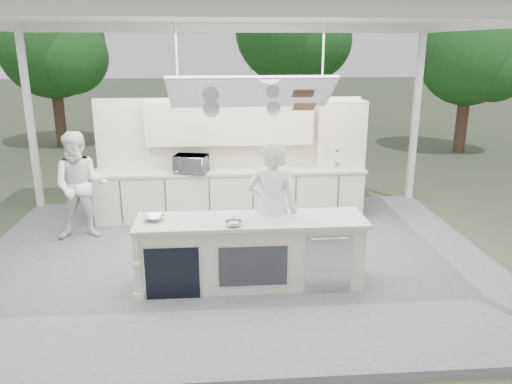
{
  "coord_description": "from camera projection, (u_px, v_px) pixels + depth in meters",
  "views": [
    {
      "loc": [
        -0.23,
        -7.21,
        3.33
      ],
      "look_at": [
        0.37,
        0.4,
        1.06
      ],
      "focal_mm": 35.0,
      "sensor_mm": 36.0,
      "label": 1
    }
  ],
  "objects": [
    {
      "name": "ground",
      "position": [
        235.0,
        264.0,
        7.86
      ],
      "size": [
        90.0,
        90.0,
        0.0
      ],
      "primitive_type": "plane",
      "color": "#3E4832",
      "rests_on": "ground"
    },
    {
      "name": "stage_deck",
      "position": [
        235.0,
        261.0,
        7.84
      ],
      "size": [
        8.0,
        6.0,
        0.12
      ],
      "primitive_type": "cube",
      "color": "slate",
      "rests_on": "ground"
    },
    {
      "name": "tent",
      "position": [
        232.0,
        15.0,
        6.79
      ],
      "size": [
        8.2,
        6.2,
        3.86
      ],
      "color": "white",
      "rests_on": "ground"
    },
    {
      "name": "demo_island",
      "position": [
        250.0,
        252.0,
        6.83
      ],
      "size": [
        3.1,
        0.79,
        0.95
      ],
      "color": "beige",
      "rests_on": "stage_deck"
    },
    {
      "name": "back_counter",
      "position": [
        231.0,
        193.0,
        9.5
      ],
      "size": [
        5.08,
        0.72,
        0.95
      ],
      "color": "beige",
      "rests_on": "stage_deck"
    },
    {
      "name": "back_wall_unit",
      "position": [
        253.0,
        140.0,
        9.46
      ],
      "size": [
        5.05,
        0.48,
        2.25
      ],
      "color": "beige",
      "rests_on": "stage_deck"
    },
    {
      "name": "tree_cluster",
      "position": [
        218.0,
        45.0,
        16.25
      ],
      "size": [
        19.55,
        9.4,
        5.85
      ],
      "color": "#4F3427",
      "rests_on": "ground"
    },
    {
      "name": "head_chef",
      "position": [
        272.0,
        210.0,
        6.95
      ],
      "size": [
        0.81,
        0.63,
        1.98
      ],
      "primitive_type": "imported",
      "rotation": [
        0.0,
        0.0,
        2.9
      ],
      "color": "silver",
      "rests_on": "stage_deck"
    },
    {
      "name": "sous_chef",
      "position": [
        81.0,
        186.0,
        8.37
      ],
      "size": [
        0.97,
        0.79,
        1.84
      ],
      "primitive_type": "imported",
      "rotation": [
        0.0,
        0.0,
        0.11
      ],
      "color": "white",
      "rests_on": "stage_deck"
    },
    {
      "name": "toaster_oven",
      "position": [
        191.0,
        164.0,
        9.08
      ],
      "size": [
        0.67,
        0.53,
        0.33
      ],
      "primitive_type": "imported",
      "rotation": [
        0.0,
        0.0,
        -0.23
      ],
      "color": "silver",
      "rests_on": "back_counter"
    },
    {
      "name": "bowl_large",
      "position": [
        154.0,
        218.0,
        6.65
      ],
      "size": [
        0.32,
        0.32,
        0.07
      ],
      "primitive_type": "imported",
      "rotation": [
        0.0,
        0.0,
        -0.17
      ],
      "color": "silver",
      "rests_on": "demo_island"
    },
    {
      "name": "bowl_small",
      "position": [
        233.0,
        223.0,
        6.44
      ],
      "size": [
        0.25,
        0.25,
        0.07
      ],
      "primitive_type": "imported",
      "rotation": [
        0.0,
        0.0,
        0.14
      ],
      "color": "#B6B9BD",
      "rests_on": "demo_island"
    }
  ]
}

